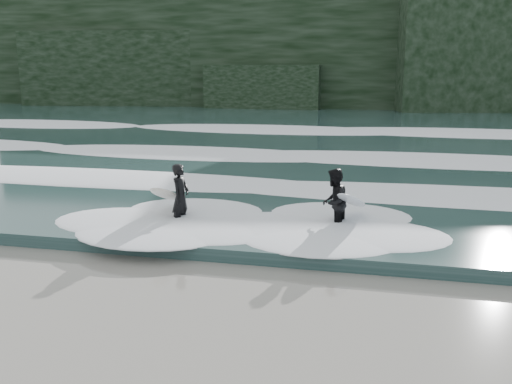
% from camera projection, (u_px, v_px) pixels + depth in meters
% --- Properties ---
extents(ground, '(120.00, 120.00, 0.00)m').
position_uv_depth(ground, '(198.00, 330.00, 8.81)').
color(ground, '#706552').
rests_on(ground, ground).
extents(sea, '(90.00, 52.00, 0.30)m').
position_uv_depth(sea, '(344.00, 127.00, 36.36)').
color(sea, '#253E3D').
rests_on(sea, ground).
extents(headland, '(70.00, 9.00, 10.00)m').
position_uv_depth(headland, '(360.00, 53.00, 51.46)').
color(headland, black).
rests_on(headland, ground).
extents(foam_near, '(60.00, 3.20, 0.20)m').
position_uv_depth(foam_near, '(293.00, 187.00, 17.28)').
color(foam_near, white).
rests_on(foam_near, sea).
extents(foam_mid, '(60.00, 4.00, 0.24)m').
position_uv_depth(foam_mid, '(320.00, 152.00, 23.93)').
color(foam_mid, white).
rests_on(foam_mid, sea).
extents(foam_far, '(60.00, 4.80, 0.30)m').
position_uv_depth(foam_far, '(339.00, 129.00, 32.49)').
color(foam_far, white).
rests_on(foam_far, sea).
extents(surfer_left, '(1.05, 2.11, 1.65)m').
position_uv_depth(surfer_left, '(177.00, 196.00, 14.11)').
color(surfer_left, black).
rests_on(surfer_left, ground).
extents(surfer_right, '(1.21, 1.92, 1.62)m').
position_uv_depth(surfer_right, '(336.00, 202.00, 13.61)').
color(surfer_right, black).
rests_on(surfer_right, ground).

